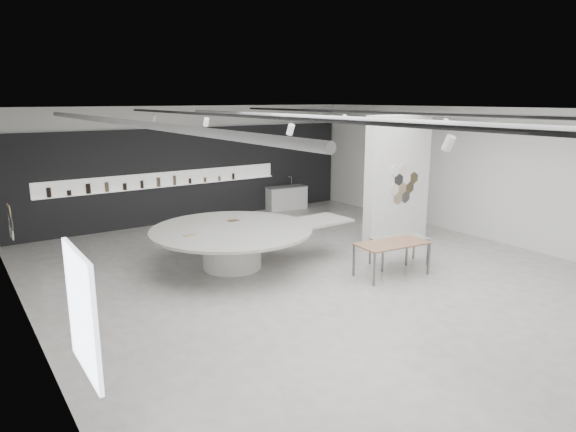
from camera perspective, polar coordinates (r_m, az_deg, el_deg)
room at (r=11.50m, az=3.28°, el=3.09°), size 12.02×14.02×3.82m
back_wall_display at (r=17.53m, az=-10.71°, el=4.54°), size 11.80×0.27×3.10m
partition_column at (r=14.67m, az=12.08°, el=3.88°), size 2.20×0.38×3.60m
display_island at (r=12.51m, az=-5.90°, el=-2.85°), size 5.10×4.05×1.00m
sample_table_wood at (r=12.10m, az=11.50°, el=-3.19°), size 1.75×1.00×0.79m
sample_table_stone at (r=12.91m, az=12.28°, el=-2.63°), size 1.48×0.98×0.70m
kitchen_counter at (r=19.05m, az=-0.17°, el=2.04°), size 1.58×0.78×1.19m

